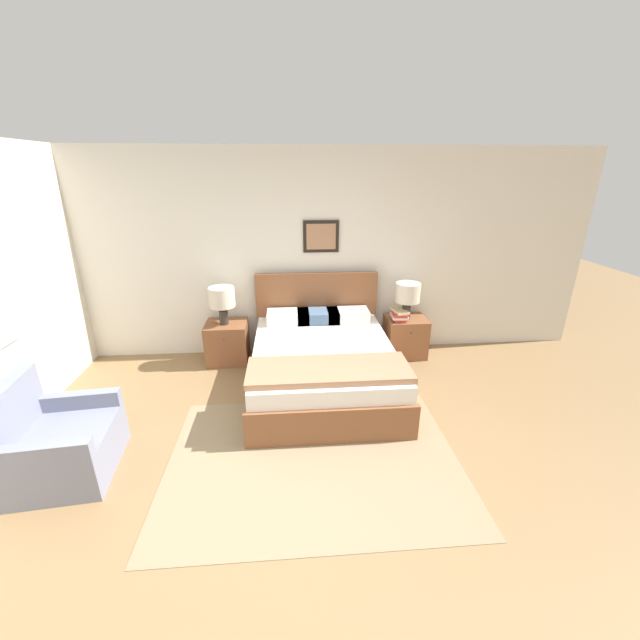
{
  "coord_description": "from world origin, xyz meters",
  "views": [
    {
      "loc": [
        -0.08,
        -2.17,
        2.33
      ],
      "look_at": [
        0.22,
        1.52,
        0.9
      ],
      "focal_mm": 22.0,
      "sensor_mm": 36.0,
      "label": 1
    }
  ],
  "objects_px": {
    "armchair": "(57,444)",
    "nightstand_by_door": "(405,336)",
    "table_lamp_by_door": "(408,294)",
    "table_lamp_near_window": "(222,299)",
    "nightstand_near_window": "(228,342)",
    "bed": "(323,363)"
  },
  "relations": [
    {
      "from": "bed",
      "to": "table_lamp_near_window",
      "type": "xyz_separation_m",
      "value": [
        -1.17,
        0.73,
        0.55
      ]
    },
    {
      "from": "table_lamp_near_window",
      "to": "table_lamp_by_door",
      "type": "relative_size",
      "value": 1.0
    },
    {
      "from": "nightstand_near_window",
      "to": "nightstand_by_door",
      "type": "relative_size",
      "value": 1.0
    },
    {
      "from": "bed",
      "to": "table_lamp_near_window",
      "type": "relative_size",
      "value": 4.18
    },
    {
      "from": "nightstand_by_door",
      "to": "table_lamp_near_window",
      "type": "height_order",
      "value": "table_lamp_near_window"
    },
    {
      "from": "bed",
      "to": "nightstand_by_door",
      "type": "bearing_deg",
      "value": 32.71
    },
    {
      "from": "bed",
      "to": "table_lamp_near_window",
      "type": "height_order",
      "value": "bed"
    },
    {
      "from": "armchair",
      "to": "table_lamp_by_door",
      "type": "height_order",
      "value": "table_lamp_by_door"
    },
    {
      "from": "armchair",
      "to": "table_lamp_by_door",
      "type": "distance_m",
      "value": 3.93
    },
    {
      "from": "armchair",
      "to": "table_lamp_near_window",
      "type": "xyz_separation_m",
      "value": [
        1.07,
        1.9,
        0.58
      ]
    },
    {
      "from": "bed",
      "to": "nightstand_near_window",
      "type": "relative_size",
      "value": 3.81
    },
    {
      "from": "bed",
      "to": "table_lamp_by_door",
      "type": "height_order",
      "value": "bed"
    },
    {
      "from": "armchair",
      "to": "table_lamp_by_door",
      "type": "relative_size",
      "value": 1.82
    },
    {
      "from": "bed",
      "to": "armchair",
      "type": "distance_m",
      "value": 2.54
    },
    {
      "from": "nightstand_by_door",
      "to": "table_lamp_by_door",
      "type": "relative_size",
      "value": 1.1
    },
    {
      "from": "nightstand_near_window",
      "to": "table_lamp_near_window",
      "type": "bearing_deg",
      "value": -130.86
    },
    {
      "from": "nightstand_near_window",
      "to": "bed",
      "type": "bearing_deg",
      "value": -32.71
    },
    {
      "from": "bed",
      "to": "table_lamp_by_door",
      "type": "relative_size",
      "value": 4.18
    },
    {
      "from": "nightstand_by_door",
      "to": "table_lamp_by_door",
      "type": "distance_m",
      "value": 0.59
    },
    {
      "from": "armchair",
      "to": "table_lamp_near_window",
      "type": "bearing_deg",
      "value": 145.0
    },
    {
      "from": "table_lamp_by_door",
      "to": "table_lamp_near_window",
      "type": "bearing_deg",
      "value": 180.0
    },
    {
      "from": "armchair",
      "to": "nightstand_by_door",
      "type": "xyz_separation_m",
      "value": [
        3.41,
        1.92,
        -0.01
      ]
    }
  ]
}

